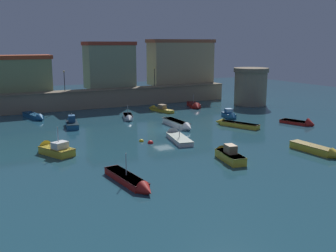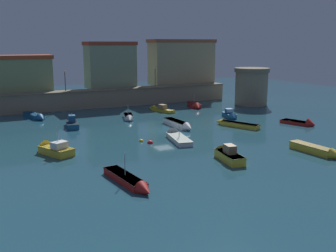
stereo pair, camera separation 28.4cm
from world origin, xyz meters
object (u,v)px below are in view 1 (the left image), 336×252
object	(u,v)px
quay_lamp_1	(154,74)
moored_boat_6	(302,123)
moored_boat_0	(234,124)
moored_boat_8	(227,154)
moored_boat_5	(176,137)
moored_boat_13	(318,150)
moored_boat_7	(53,149)
moored_boat_9	(159,109)
mooring_buoy_0	(141,141)
moored_boat_4	(195,106)
moored_boat_10	(179,124)
quay_lamp_0	(64,78)
moored_boat_12	(132,181)
moored_boat_2	(230,115)
mooring_buoy_1	(150,143)
moored_boat_11	(72,123)
fortress_tower	(251,86)
moored_boat_3	(35,116)
moored_boat_1	(128,117)

from	to	relation	value
quay_lamp_1	moored_boat_6	xyz separation A→B (m)	(10.14, -29.68, -5.61)
quay_lamp_1	moored_boat_0	bearing A→B (deg)	-88.83
moored_boat_8	moored_boat_5	bearing A→B (deg)	12.22
moored_boat_13	moored_boat_7	bearing A→B (deg)	-120.44
moored_boat_9	mooring_buoy_0	distance (m)	22.38
moored_boat_4	moored_boat_10	world-z (taller)	moored_boat_4
quay_lamp_0	moored_boat_10	distance (m)	25.95
moored_boat_5	moored_boat_13	size ratio (longest dim) A/B	1.11
moored_boat_6	moored_boat_13	distance (m)	16.10
moored_boat_4	moored_boat_12	bearing A→B (deg)	-20.24
mooring_buoy_0	moored_boat_12	bearing A→B (deg)	-116.44
moored_boat_7	mooring_buoy_0	bearing A→B (deg)	-111.50
moored_boat_8	moored_boat_10	world-z (taller)	moored_boat_8
moored_boat_7	moored_boat_10	size ratio (longest dim) A/B	0.74
moored_boat_6	moored_boat_10	bearing A→B (deg)	-128.85
quay_lamp_1	moored_boat_0	xyz separation A→B (m)	(0.53, -25.97, -5.51)
moored_boat_2	moored_boat_12	world-z (taller)	moored_boat_12
moored_boat_8	moored_boat_9	xyz separation A→B (m)	(6.75, 30.18, -0.17)
moored_boat_7	mooring_buoy_1	size ratio (longest dim) A/B	7.71
quay_lamp_1	mooring_buoy_0	distance (m)	32.56
moored_boat_2	moored_boat_11	xyz separation A→B (m)	(-24.38, 5.07, 0.04)
mooring_buoy_0	mooring_buoy_1	xyz separation A→B (m)	(0.61, -1.34, 0.00)
fortress_tower	moored_boat_0	distance (m)	22.05
fortress_tower	moored_boat_2	distance (m)	15.77
quay_lamp_0	moored_boat_12	xyz separation A→B (m)	(-4.06, -41.92, -5.46)
quay_lamp_0	moored_boat_3	distance (m)	10.71
fortress_tower	mooring_buoy_0	world-z (taller)	fortress_tower
moored_boat_12	mooring_buoy_1	distance (m)	14.38
moored_boat_2	moored_boat_3	size ratio (longest dim) A/B	0.64
moored_boat_3	moored_boat_8	xyz separation A→B (m)	(14.03, -32.67, 0.18)
moored_boat_10	quay_lamp_0	bearing A→B (deg)	-154.84
moored_boat_12	moored_boat_8	bearing A→B (deg)	96.47
moored_boat_8	moored_boat_11	xyz separation A→B (m)	(-10.29, 24.16, -0.05)
moored_boat_2	moored_boat_8	xyz separation A→B (m)	(-14.10, -19.08, 0.09)
moored_boat_8	moored_boat_3	bearing A→B (deg)	32.89
quay_lamp_0	moored_boat_10	xyz separation A→B (m)	(10.89, -22.95, -5.34)
moored_boat_6	quay_lamp_1	bearing A→B (deg)	-178.48
moored_boat_2	moored_boat_10	xyz separation A→B (m)	(-10.85, -2.69, -0.01)
moored_boat_1	moored_boat_9	world-z (taller)	moored_boat_1
moored_boat_2	moored_boat_6	world-z (taller)	moored_boat_2
fortress_tower	quay_lamp_0	bearing A→B (deg)	162.80
moored_boat_2	mooring_buoy_1	world-z (taller)	moored_boat_2
fortress_tower	mooring_buoy_1	xyz separation A→B (m)	(-30.31, -19.17, -3.63)
quay_lamp_1	moored_boat_11	xyz separation A→B (m)	(-20.48, -15.18, -5.36)
quay_lamp_1	moored_boat_2	size ratio (longest dim) A/B	0.84
fortress_tower	moored_boat_0	size ratio (longest dim) A/B	1.02
moored_boat_3	moored_boat_6	xyz separation A→B (m)	(34.36, -23.01, -0.11)
moored_boat_6	moored_boat_9	world-z (taller)	moored_boat_9
fortress_tower	moored_boat_7	distance (m)	45.72
quay_lamp_1	moored_boat_12	size ratio (longest dim) A/B	0.51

